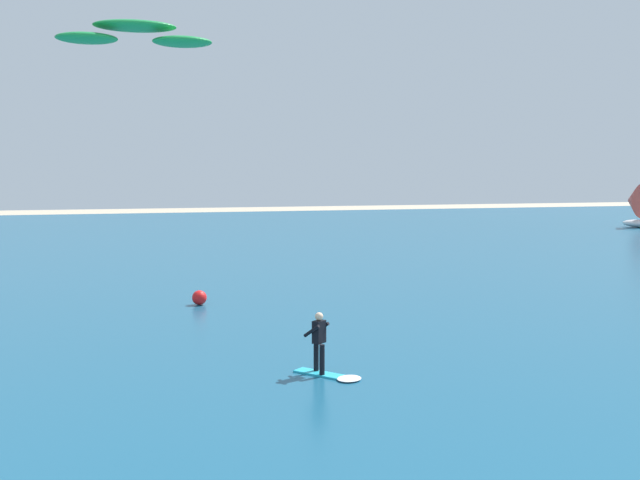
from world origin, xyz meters
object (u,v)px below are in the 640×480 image
at_px(kitesurfer, 325,353).
at_px(kite, 135,34).
at_px(sailboat_heeled_over, 636,204).
at_px(marker_buoy, 199,298).

xyz_separation_m(kitesurfer, kite, (-4.42, 6.33, 9.08)).
height_order(kitesurfer, sailboat_heeled_over, sailboat_heeled_over).
bearing_deg(kite, sailboat_heeled_over, 36.94).
xyz_separation_m(kite, marker_buoy, (2.53, 5.19, -9.39)).
bearing_deg(kitesurfer, marker_buoy, 99.29).
relative_size(sailboat_heeled_over, marker_buoy, 8.03).
bearing_deg(marker_buoy, sailboat_heeled_over, 34.16).
distance_m(kite, marker_buoy, 11.02).
relative_size(kite, marker_buoy, 8.31).
relative_size(kite, sailboat_heeled_over, 1.03).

